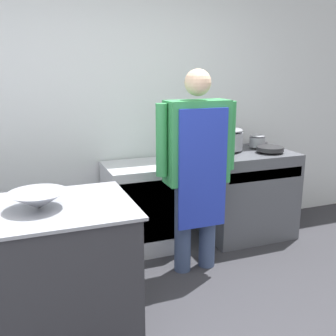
# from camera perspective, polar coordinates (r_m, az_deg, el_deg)

# --- Properties ---
(wall_back) EXTENTS (8.00, 0.05, 2.70)m
(wall_back) POSITION_cam_1_polar(r_m,az_deg,el_deg) (3.85, -6.40, 9.16)
(wall_back) COLOR silver
(wall_back) RESTS_ON ground_plane
(prep_counter) EXTENTS (1.26, 0.79, 0.88)m
(prep_counter) POSITION_cam_1_polar(r_m,az_deg,el_deg) (2.66, -18.97, -14.51)
(prep_counter) COLOR #2D2D33
(prep_counter) RESTS_ON ground_plane
(stove) EXTENTS (0.87, 0.66, 0.89)m
(stove) POSITION_cam_1_polar(r_m,az_deg,el_deg) (4.13, 11.30, -3.62)
(stove) COLOR #4C4F56
(stove) RESTS_ON ground_plane
(fridge_unit) EXTENTS (0.68, 0.57, 0.82)m
(fridge_unit) POSITION_cam_1_polar(r_m,az_deg,el_deg) (3.76, -3.72, -5.62)
(fridge_unit) COLOR silver
(fridge_unit) RESTS_ON ground_plane
(person_cook) EXTENTS (0.69, 0.24, 1.68)m
(person_cook) POSITION_cam_1_polar(r_m,az_deg,el_deg) (3.19, 4.21, 1.21)
(person_cook) COLOR #38476B
(person_cook) RESTS_ON ground_plane
(mixing_bowl) EXTENTS (0.35, 0.35, 0.10)m
(mixing_bowl) POSITION_cam_1_polar(r_m,az_deg,el_deg) (2.45, -18.33, -4.46)
(mixing_bowl) COLOR gray
(mixing_bowl) RESTS_ON prep_counter
(stock_pot) EXTENTS (0.34, 0.34, 0.22)m
(stock_pot) POSITION_cam_1_polar(r_m,az_deg,el_deg) (3.99, 8.42, 4.31)
(stock_pot) COLOR gray
(stock_pot) RESTS_ON stove
(saute_pan) EXTENTS (0.27, 0.27, 0.04)m
(saute_pan) POSITION_cam_1_polar(r_m,az_deg,el_deg) (4.01, 14.60, 2.72)
(saute_pan) COLOR #262628
(saute_pan) RESTS_ON stove
(sauce_pot) EXTENTS (0.16, 0.16, 0.13)m
(sauce_pot) POSITION_cam_1_polar(r_m,az_deg,el_deg) (4.19, 12.82, 3.91)
(sauce_pot) COLOR gray
(sauce_pot) RESTS_ON stove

